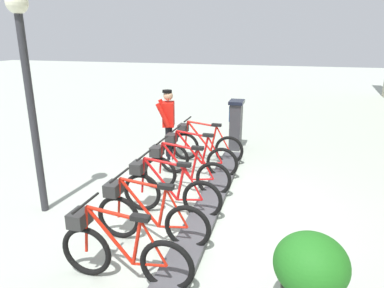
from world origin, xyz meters
name	(u,v)px	position (x,y,z in m)	size (l,w,h in m)	color
ground_plane	(206,213)	(0.00, 0.00, 0.00)	(60.00, 60.00, 0.00)	#A6AFA3
dock_rail_base	(207,210)	(0.00, 0.00, 0.05)	(0.44, 6.06, 0.10)	#47474C
payment_kiosk	(236,124)	(0.05, -3.61, 0.67)	(0.36, 0.52, 1.28)	#38383D
bike_docked_0	(204,144)	(0.62, -2.43, 0.43)	(1.72, 0.54, 1.02)	black
bike_docked_1	(194,156)	(0.62, -1.55, 0.43)	(1.72, 0.54, 1.02)	black
bike_docked_2	(182,171)	(0.62, -0.68, 0.43)	(1.72, 0.54, 1.02)	black
bike_docked_3	(167,190)	(0.62, 0.20, 0.43)	(1.72, 0.54, 1.02)	black
bike_docked_4	(147,215)	(0.62, 1.08, 0.43)	(1.72, 0.54, 1.02)	black
bike_docked_5	(119,250)	(0.62, 1.95, 0.43)	(1.72, 0.54, 1.02)	black
worker_near_rack	(168,122)	(1.48, -2.42, 0.91)	(0.51, 0.68, 1.66)	white
lamp_post	(27,73)	(2.70, 0.62, 2.31)	(0.32, 0.32, 3.47)	#2D2D33
planter_bush	(310,273)	(-1.52, 1.96, 0.54)	(0.76, 0.76, 0.97)	#59544C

